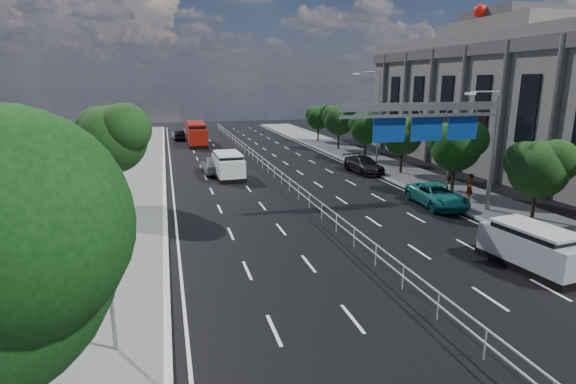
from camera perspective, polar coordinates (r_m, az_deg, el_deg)
name	(u,v)px	position (r m, az deg, el deg)	size (l,w,h in m)	color
ground	(424,308)	(17.50, 16.90, -13.94)	(160.00, 160.00, 0.00)	black
sidewalk_near	(81,356)	(15.45, -24.83, -18.40)	(5.00, 140.00, 0.14)	slate
kerb_near	(168,344)	(15.19, -15.03, -18.10)	(0.25, 140.00, 0.15)	silver
median_fence	(276,174)	(37.25, -1.50, 2.32)	(0.05, 85.00, 1.02)	silver
hedge_near	(52,283)	(20.06, -27.81, -10.19)	(1.00, 36.00, 0.44)	black
toilet_sign	(90,264)	(14.09, -23.82, -8.37)	(1.62, 0.18, 4.34)	gray
overhead_gantry	(439,124)	(27.78, 18.67, 8.24)	(10.24, 0.38, 7.45)	gray
streetlight_far	(376,112)	(43.49, 11.09, 9.97)	(2.78, 2.40, 9.00)	gray
civic_hall	(526,100)	(47.66, 28.03, 10.23)	(14.40, 36.00, 14.35)	slate
near_tree_back	(113,135)	(31.28, -21.34, 6.74)	(4.84, 4.51, 6.69)	black
far_tree_c	(540,166)	(28.52, 29.33, 2.88)	(3.52, 3.28, 4.94)	black
far_tree_d	(457,144)	(34.15, 20.66, 5.76)	(3.85, 3.59, 5.34)	black
far_tree_e	(403,134)	(40.44, 14.45, 7.16)	(3.63, 3.38, 5.13)	black
far_tree_f	(367,126)	(47.07, 9.94, 8.20)	(3.52, 3.28, 5.02)	black
far_tree_g	(340,118)	(53.91, 6.56, 9.30)	(3.96, 3.69, 5.45)	black
far_tree_h	(319,116)	(60.95, 3.91, 9.57)	(3.41, 3.18, 4.91)	black
white_minivan	(228,165)	(38.37, -7.61, 3.36)	(2.27, 5.01, 2.15)	black
red_bus	(196,133)	(59.77, -11.62, 7.35)	(2.26, 9.45, 2.82)	black
near_car_silver	(213,164)	(40.61, -9.52, 3.47)	(1.84, 4.57, 1.56)	#AEB2B6
near_car_dark	(178,135)	(65.35, -13.78, 7.06)	(1.41, 4.05, 1.33)	black
silver_minivan	(533,248)	(22.42, 28.64, -6.24)	(2.44, 4.76, 1.90)	black
parked_car_teal	(437,195)	(31.03, 18.40, -0.39)	(2.39, 5.19, 1.44)	#176965
parked_car_dark	(364,165)	(40.82, 9.58, 3.44)	(2.03, 5.00, 1.45)	black
pedestrian_a	(469,187)	(32.51, 22.02, 0.56)	(0.68, 0.44, 1.85)	gray
pedestrian_b	(448,177)	(35.39, 19.62, 1.82)	(0.92, 0.71, 1.89)	gray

